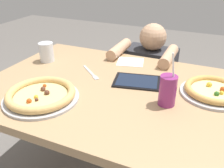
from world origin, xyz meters
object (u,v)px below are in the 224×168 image
(pizza_near, at_px, (41,95))
(tablet, at_px, (137,81))
(pizza_far, at_px, (214,91))
(fork, at_px, (91,73))
(diner_seated, at_px, (149,87))
(drink_cup_colored, at_px, (168,90))
(water_cup_clear, at_px, (46,52))

(pizza_near, bearing_deg, tablet, 44.44)
(pizza_far, relative_size, tablet, 1.15)
(fork, bearing_deg, diner_seated, 71.13)
(pizza_near, distance_m, fork, 0.35)
(fork, relative_size, tablet, 0.62)
(drink_cup_colored, distance_m, water_cup_clear, 0.82)
(drink_cup_colored, xyz_separation_m, diner_seated, (-0.26, 0.72, -0.40))
(fork, bearing_deg, pizza_near, -102.74)
(water_cup_clear, height_order, fork, water_cup_clear)
(water_cup_clear, bearing_deg, pizza_far, -1.53)
(pizza_near, relative_size, pizza_far, 1.12)
(water_cup_clear, distance_m, tablet, 0.61)
(water_cup_clear, relative_size, fork, 0.71)
(drink_cup_colored, relative_size, diner_seated, 0.26)
(pizza_far, relative_size, water_cup_clear, 2.63)
(pizza_near, height_order, water_cup_clear, water_cup_clear)
(pizza_near, bearing_deg, drink_cup_colored, 19.48)
(pizza_near, height_order, diner_seated, diner_seated)
(drink_cup_colored, xyz_separation_m, tablet, (-0.19, 0.15, -0.07))
(pizza_near, distance_m, pizza_far, 0.81)
(pizza_near, bearing_deg, water_cup_clear, 123.67)
(water_cup_clear, relative_size, diner_seated, 0.13)
(pizza_far, relative_size, fork, 1.86)
(tablet, bearing_deg, water_cup_clear, 175.24)
(pizza_far, relative_size, diner_seated, 0.34)
(drink_cup_colored, height_order, water_cup_clear, drink_cup_colored)
(pizza_near, distance_m, drink_cup_colored, 0.57)
(diner_seated, bearing_deg, tablet, -82.30)
(pizza_near, bearing_deg, pizza_far, 26.89)
(drink_cup_colored, bearing_deg, diner_seated, 110.15)
(tablet, relative_size, diner_seated, 0.29)
(drink_cup_colored, relative_size, tablet, 0.90)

